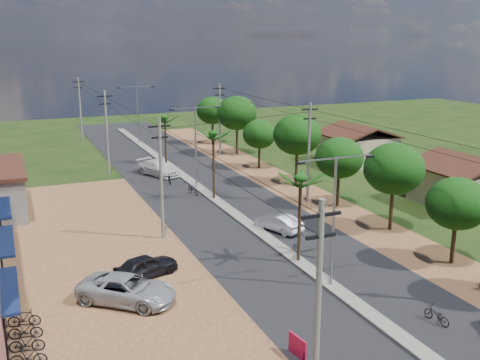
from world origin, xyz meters
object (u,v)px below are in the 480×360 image
Objects in this scene: moto_rider_east at (437,316)px; roadside_sign at (298,347)px; car_white_far at (159,169)px; car_parked_dark at (146,266)px; car_silver_mid at (279,223)px; parked_scooter_row at (28,357)px; car_parked_silver at (127,290)px.

roadside_sign reaches higher than moto_rider_east.
car_white_far reaches higher than car_parked_dark.
roadside_sign is at bearing 46.18° from car_silver_mid.
car_silver_mid is 22.12m from parked_scooter_row.
parked_scooter_row is at bearing 116.92° from car_parked_dark.
car_white_far is 4.18× the size of roadside_sign.
car_parked_silver is at bearing 129.88° from car_parked_dark.
car_parked_dark is at bearing 102.25° from roadside_sign.
parked_scooter_row is (-18.68, -11.85, -0.16)m from car_silver_mid.
car_silver_mid is 0.47× the size of parked_scooter_row.
car_silver_mid is 0.72× the size of car_parked_silver.
car_parked_dark is at bearing 46.06° from parked_scooter_row.
car_white_far reaches higher than car_parked_silver.
car_parked_dark is at bearing 8.92° from car_parked_silver.
car_silver_mid reaches higher than moto_rider_east.
parked_scooter_row is (-14.84, -32.78, -0.29)m from car_white_far.
moto_rider_east is 20.25m from parked_scooter_row.
car_parked_dark reaches higher than moto_rider_east.
car_white_far is at bearing 76.94° from roadside_sign.
car_parked_silver is 3.54m from car_parked_dark.
car_parked_silver is (-13.21, -7.32, 0.11)m from car_silver_mid.
parked_scooter_row is at bearing -18.57° from moto_rider_east.
car_white_far reaches higher than car_silver_mid.
moto_rider_east is at bearing 74.25° from car_silver_mid.
car_white_far is 0.97× the size of car_parked_silver.
roadside_sign is 0.15× the size of parked_scooter_row.
roadside_sign is (-8.23, 0.01, 0.11)m from moto_rider_east.
car_parked_silver is at bearing 9.13° from car_silver_mid.
car_silver_mid is 2.46× the size of moto_rider_east.
moto_rider_east is (14.36, -8.63, -0.35)m from car_parked_silver.
car_parked_silver reaches higher than moto_rider_east.
car_parked_silver is 3.42× the size of moto_rider_east.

